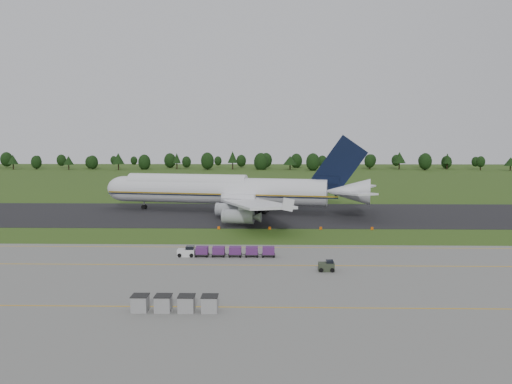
{
  "coord_description": "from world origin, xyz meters",
  "views": [
    {
      "loc": [
        5.14,
        -91.09,
        17.46
      ],
      "look_at": [
        3.13,
        2.0,
        8.05
      ],
      "focal_mm": 35.0,
      "sensor_mm": 36.0,
      "label": 1
    }
  ],
  "objects_px": {
    "utility_cart": "(326,267)",
    "uld_row": "(175,303)",
    "baggage_train": "(225,251)",
    "edge_markers": "(295,228)",
    "aircraft": "(226,190)"
  },
  "relations": [
    {
      "from": "utility_cart",
      "to": "edge_markers",
      "type": "xyz_separation_m",
      "value": [
        -2.37,
        32.16,
        -0.36
      ]
    },
    {
      "from": "baggage_train",
      "to": "uld_row",
      "type": "height_order",
      "value": "uld_row"
    },
    {
      "from": "aircraft",
      "to": "utility_cart",
      "type": "bearing_deg",
      "value": -72.45
    },
    {
      "from": "utility_cart",
      "to": "edge_markers",
      "type": "height_order",
      "value": "utility_cart"
    },
    {
      "from": "baggage_train",
      "to": "uld_row",
      "type": "xyz_separation_m",
      "value": [
        -3.08,
        -24.69,
        0.03
      ]
    },
    {
      "from": "uld_row",
      "to": "baggage_train",
      "type": "bearing_deg",
      "value": 82.89
    },
    {
      "from": "uld_row",
      "to": "aircraft",
      "type": "bearing_deg",
      "value": 90.53
    },
    {
      "from": "uld_row",
      "to": "utility_cart",
      "type": "bearing_deg",
      "value": 43.16
    },
    {
      "from": "baggage_train",
      "to": "edge_markers",
      "type": "relative_size",
      "value": 0.48
    },
    {
      "from": "uld_row",
      "to": "edge_markers",
      "type": "relative_size",
      "value": 0.29
    },
    {
      "from": "utility_cart",
      "to": "uld_row",
      "type": "height_order",
      "value": "uld_row"
    },
    {
      "from": "edge_markers",
      "to": "utility_cart",
      "type": "bearing_deg",
      "value": -85.78
    },
    {
      "from": "utility_cart",
      "to": "edge_markers",
      "type": "distance_m",
      "value": 32.25
    },
    {
      "from": "aircraft",
      "to": "uld_row",
      "type": "bearing_deg",
      "value": -89.47
    },
    {
      "from": "utility_cart",
      "to": "baggage_train",
      "type": "bearing_deg",
      "value": 150.11
    }
  ]
}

